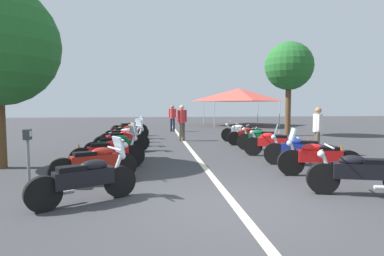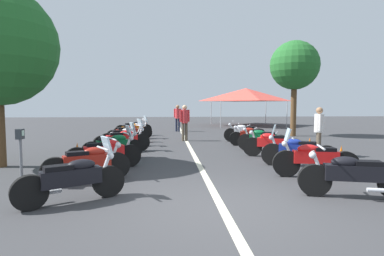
{
  "view_description": "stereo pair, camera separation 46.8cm",
  "coord_description": "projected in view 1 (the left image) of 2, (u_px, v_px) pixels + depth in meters",
  "views": [
    {
      "loc": [
        -5.31,
        1.42,
        1.81
      ],
      "look_at": [
        6.54,
        0.0,
        0.91
      ],
      "focal_mm": 29.07,
      "sensor_mm": 36.0,
      "label": 1
    },
    {
      "loc": [
        -5.31,
        0.95,
        1.81
      ],
      "look_at": [
        6.54,
        0.0,
        0.91
      ],
      "focal_mm": 29.07,
      "sensor_mm": 36.0,
      "label": 2
    }
  ],
  "objects": [
    {
      "name": "ground_plane",
      "position": [
        235.0,
        206.0,
        5.57
      ],
      "size": [
        80.0,
        80.0,
        0.0
      ],
      "primitive_type": "plane",
      "color": "#38383A"
    },
    {
      "name": "lane_centre_stripe",
      "position": [
        190.0,
        149.0,
        12.71
      ],
      "size": [
        27.26,
        0.16,
        0.01
      ],
      "primitive_type": "cube",
      "color": "beige",
      "rests_on": "ground_plane"
    },
    {
      "name": "motorcycle_left_row_0",
      "position": [
        86.0,
        179.0,
        5.68
      ],
      "size": [
        1.15,
        1.8,
        1.2
      ],
      "rotation": [
        0.0,
        0.0,
        -1.04
      ],
      "color": "black",
      "rests_on": "ground_plane"
    },
    {
      "name": "motorcycle_left_row_1",
      "position": [
        95.0,
        163.0,
        7.19
      ],
      "size": [
        1.07,
        1.88,
        1.0
      ],
      "rotation": [
        0.0,
        0.0,
        -1.1
      ],
      "color": "black",
      "rests_on": "ground_plane"
    },
    {
      "name": "motorcycle_left_row_2",
      "position": [
        109.0,
        153.0,
        8.7
      ],
      "size": [
        0.95,
        2.01,
        1.22
      ],
      "rotation": [
        0.0,
        0.0,
        -1.21
      ],
      "color": "black",
      "rests_on": "ground_plane"
    },
    {
      "name": "motorcycle_left_row_3",
      "position": [
        116.0,
        146.0,
        10.18
      ],
      "size": [
        1.02,
        1.89,
        1.21
      ],
      "rotation": [
        0.0,
        0.0,
        -1.14
      ],
      "color": "black",
      "rests_on": "ground_plane"
    },
    {
      "name": "motorcycle_left_row_4",
      "position": [
        123.0,
        140.0,
        11.71
      ],
      "size": [
        1.07,
        2.06,
        1.23
      ],
      "rotation": [
        0.0,
        0.0,
        -1.15
      ],
      "color": "black",
      "rests_on": "ground_plane"
    },
    {
      "name": "motorcycle_left_row_5",
      "position": [
        123.0,
        136.0,
        13.18
      ],
      "size": [
        0.93,
        1.94,
        1.2
      ],
      "rotation": [
        0.0,
        0.0,
        -1.21
      ],
      "color": "black",
      "rests_on": "ground_plane"
    },
    {
      "name": "motorcycle_left_row_6",
      "position": [
        126.0,
        134.0,
        14.53
      ],
      "size": [
        0.98,
        1.94,
        1.0
      ],
      "rotation": [
        0.0,
        0.0,
        -1.18
      ],
      "color": "black",
      "rests_on": "ground_plane"
    },
    {
      "name": "motorcycle_left_row_7",
      "position": [
        130.0,
        130.0,
        16.11
      ],
      "size": [
        0.97,
        2.0,
        1.22
      ],
      "rotation": [
        0.0,
        0.0,
        -1.2
      ],
      "color": "black",
      "rests_on": "ground_plane"
    },
    {
      "name": "motorcycle_left_row_8",
      "position": [
        130.0,
        128.0,
        17.63
      ],
      "size": [
        1.09,
        2.03,
        1.02
      ],
      "rotation": [
        0.0,
        0.0,
        -1.14
      ],
      "color": "black",
      "rests_on": "ground_plane"
    },
    {
      "name": "motorcycle_right_row_0",
      "position": [
        361.0,
        173.0,
        6.17
      ],
      "size": [
        0.88,
        2.07,
        1.0
      ],
      "rotation": [
        0.0,
        0.0,
        1.3
      ],
      "color": "black",
      "rests_on": "ground_plane"
    },
    {
      "name": "motorcycle_right_row_1",
      "position": [
        318.0,
        158.0,
        7.86
      ],
      "size": [
        0.79,
        2.06,
        1.23
      ],
      "rotation": [
        0.0,
        0.0,
        1.36
      ],
      "color": "black",
      "rests_on": "ground_plane"
    },
    {
      "name": "motorcycle_right_row_2",
      "position": [
        300.0,
        150.0,
        9.19
      ],
      "size": [
        1.04,
        2.02,
        1.22
      ],
      "rotation": [
        0.0,
        0.0,
        1.16
      ],
      "color": "black",
      "rests_on": "ground_plane"
    },
    {
      "name": "motorcycle_right_row_3",
      "position": [
        273.0,
        143.0,
        10.83
      ],
      "size": [
        0.99,
        1.96,
        1.01
      ],
      "rotation": [
        0.0,
        0.0,
        1.18
      ],
      "color": "black",
      "rests_on": "ground_plane"
    },
    {
      "name": "motorcycle_right_row_4",
      "position": [
        262.0,
        139.0,
        12.29
      ],
      "size": [
        1.02,
        1.87,
        1.01
      ],
      "rotation": [
        0.0,
        0.0,
        1.14
      ],
      "color": "black",
      "rests_on": "ground_plane"
    },
    {
      "name": "motorcycle_right_row_5",
      "position": [
        250.0,
        135.0,
        13.75
      ],
      "size": [
        0.78,
        2.02,
        0.99
      ],
      "rotation": [
        0.0,
        0.0,
        1.37
      ],
      "color": "black",
      "rests_on": "ground_plane"
    },
    {
      "name": "motorcycle_right_row_6",
      "position": [
        241.0,
        132.0,
        15.19
      ],
      "size": [
        0.8,
        2.01,
        1.01
      ],
      "rotation": [
        0.0,
        0.0,
        1.35
      ],
      "color": "black",
      "rests_on": "ground_plane"
    },
    {
      "name": "parking_meter",
      "position": [
        28.0,
        148.0,
        6.59
      ],
      "size": [
        0.18,
        0.13,
        1.29
      ],
      "rotation": [
        0.0,
        0.0,
        -1.6
      ],
      "color": "slate",
      "rests_on": "ground_plane"
    },
    {
      "name": "traffic_cone_0",
      "position": [
        308.0,
        145.0,
        11.62
      ],
      "size": [
        0.36,
        0.36,
        0.61
      ],
      "color": "orange",
      "rests_on": "ground_plane"
    },
    {
      "name": "traffic_cone_1",
      "position": [
        341.0,
        155.0,
        9.38
      ],
      "size": [
        0.36,
        0.36,
        0.61
      ],
      "color": "orange",
      "rests_on": "ground_plane"
    },
    {
      "name": "traffic_cone_2",
      "position": [
        79.0,
        153.0,
        9.71
      ],
      "size": [
        0.36,
        0.36,
        0.61
      ],
      "color": "orange",
      "rests_on": "ground_plane"
    },
    {
      "name": "bystander_0",
      "position": [
        172.0,
        116.0,
        20.82
      ],
      "size": [
        0.32,
        0.5,
        1.77
      ],
      "rotation": [
        0.0,
        0.0,
        2.8
      ],
      "color": "#1E2338",
      "rests_on": "ground_plane"
    },
    {
      "name": "bystander_1",
      "position": [
        182.0,
        120.0,
        15.45
      ],
      "size": [
        0.32,
        0.5,
        1.79
      ],
      "rotation": [
        0.0,
        0.0,
        0.37
      ],
      "color": "brown",
      "rests_on": "ground_plane"
    },
    {
      "name": "bystander_2",
      "position": [
        318.0,
        127.0,
        11.01
      ],
      "size": [
        0.51,
        0.32,
        1.72
      ],
      "rotation": [
        0.0,
        0.0,
        1.26
      ],
      "color": "brown",
      "rests_on": "ground_plane"
    },
    {
      "name": "roadside_tree_0",
      "position": [
        289.0,
        67.0,
        17.85
      ],
      "size": [
        2.76,
        2.76,
        5.41
      ],
      "color": "brown",
      "rests_on": "ground_plane"
    },
    {
      "name": "event_tent",
      "position": [
        239.0,
        95.0,
        26.77
      ],
      "size": [
        5.83,
        5.83,
        3.2
      ],
      "color": "#E54C3F",
      "rests_on": "ground_plane"
    }
  ]
}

